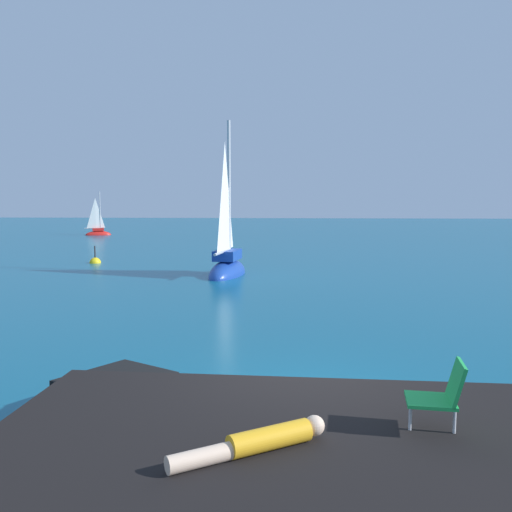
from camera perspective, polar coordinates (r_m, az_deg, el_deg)
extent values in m
plane|color=#0F5675|center=(8.84, 5.00, -15.30)|extent=(160.00, 160.00, 0.00)
cube|color=black|center=(6.44, 11.35, -20.71)|extent=(8.44, 4.22, 0.65)
cube|color=black|center=(8.16, 1.14, -17.14)|extent=(1.26, 1.39, 0.80)
cube|color=black|center=(9.24, -14.26, -14.49)|extent=(1.85, 1.97, 0.92)
ellipsoid|color=#193D99|center=(23.10, -2.98, -1.97)|extent=(1.76, 3.83, 1.27)
cube|color=#193D99|center=(22.99, -2.99, 0.11)|extent=(1.10, 1.72, 0.42)
cylinder|color=#B7B7BC|center=(23.21, -2.81, 6.79)|extent=(0.14, 0.14, 5.77)
cylinder|color=#B2B2B7|center=(22.20, -3.51, 0.41)|extent=(0.42, 2.30, 0.11)
pyramid|color=white|center=(22.58, -3.21, 6.22)|extent=(0.32, 1.84, 4.39)
ellipsoid|color=red|center=(49.67, -16.02, 2.09)|extent=(2.28, 1.51, 0.74)
cube|color=red|center=(49.64, -16.03, 2.66)|extent=(1.07, 0.84, 0.24)
cylinder|color=#B7B7BC|center=(49.59, -15.85, 4.48)|extent=(0.08, 0.08, 3.38)
cylinder|color=#B2B2B7|center=(49.62, -16.58, 2.78)|extent=(1.28, 0.58, 0.06)
pyramid|color=white|center=(49.58, -16.28, 4.31)|extent=(1.02, 0.45, 2.57)
cylinder|color=gold|center=(5.91, 1.44, -18.34)|extent=(0.89, 0.68, 0.24)
cylinder|color=beige|center=(5.62, -5.62, -20.05)|extent=(0.69, 0.53, 0.18)
sphere|color=beige|center=(6.17, 6.07, -17.07)|extent=(0.22, 0.22, 0.22)
cube|color=green|center=(6.51, 17.61, -14.08)|extent=(0.57, 0.54, 0.04)
cube|color=green|center=(6.48, 20.01, -12.17)|extent=(0.21, 0.49, 0.45)
cylinder|color=silver|center=(6.55, 15.68, -15.54)|extent=(0.04, 0.04, 0.35)
cylinder|color=silver|center=(6.61, 19.88, -15.47)|extent=(0.04, 0.04, 0.35)
sphere|color=yellow|center=(28.41, -16.31, -0.70)|extent=(0.56, 0.56, 0.56)
cylinder|color=black|center=(28.35, -16.34, 0.40)|extent=(0.06, 0.06, 0.60)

